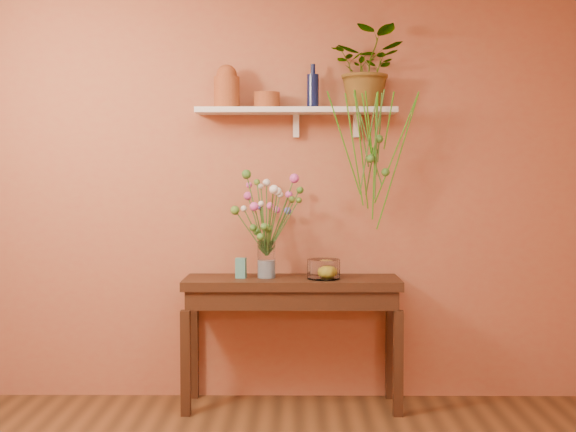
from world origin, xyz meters
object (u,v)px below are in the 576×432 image
(terracotta_jug, at_px, (227,87))
(blue_bottle, at_px, (313,90))
(sideboard, at_px, (292,297))
(glass_bowl, at_px, (324,270))
(glass_vase, at_px, (266,262))
(spider_plant, at_px, (368,69))
(bouquet, at_px, (267,205))

(terracotta_jug, distance_m, blue_bottle, 0.56)
(sideboard, bearing_deg, terracotta_jug, 168.52)
(glass_bowl, bearing_deg, glass_vase, 171.68)
(glass_vase, distance_m, glass_bowl, 0.37)
(spider_plant, relative_size, glass_bowl, 2.46)
(sideboard, relative_size, bouquet, 2.50)
(spider_plant, distance_m, bouquet, 1.12)
(blue_bottle, relative_size, bouquet, 0.52)
(terracotta_jug, height_order, blue_bottle, blue_bottle)
(terracotta_jug, xyz_separation_m, bouquet, (0.26, -0.12, -0.76))
(terracotta_jug, xyz_separation_m, blue_bottle, (0.56, 0.06, -0.02))
(spider_plant, height_order, bouquet, spider_plant)
(bouquet, height_order, glass_bowl, bouquet)
(glass_bowl, bearing_deg, sideboard, 165.94)
(spider_plant, bearing_deg, glass_bowl, -147.12)
(blue_bottle, xyz_separation_m, spider_plant, (0.36, -0.00, 0.14))
(sideboard, height_order, glass_vase, glass_vase)
(spider_plant, height_order, glass_vase, spider_plant)
(glass_vase, xyz_separation_m, glass_bowl, (0.37, -0.05, -0.04))
(blue_bottle, distance_m, glass_vase, 1.16)
(bouquet, bearing_deg, spider_plant, 14.43)
(blue_bottle, relative_size, spider_plant, 0.56)
(glass_bowl, bearing_deg, terracotta_jug, 167.68)
(glass_vase, xyz_separation_m, bouquet, (0.00, -0.03, 0.37))
(sideboard, bearing_deg, glass_bowl, -14.06)
(terracotta_jug, height_order, spider_plant, spider_plant)
(terracotta_jug, xyz_separation_m, spider_plant, (0.92, 0.05, 0.12))
(sideboard, relative_size, terracotta_jug, 4.98)
(sideboard, relative_size, blue_bottle, 4.81)
(glass_bowl, bearing_deg, spider_plant, 32.88)
(bouquet, bearing_deg, sideboard, 10.29)
(sideboard, xyz_separation_m, bouquet, (-0.16, -0.03, 0.59))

